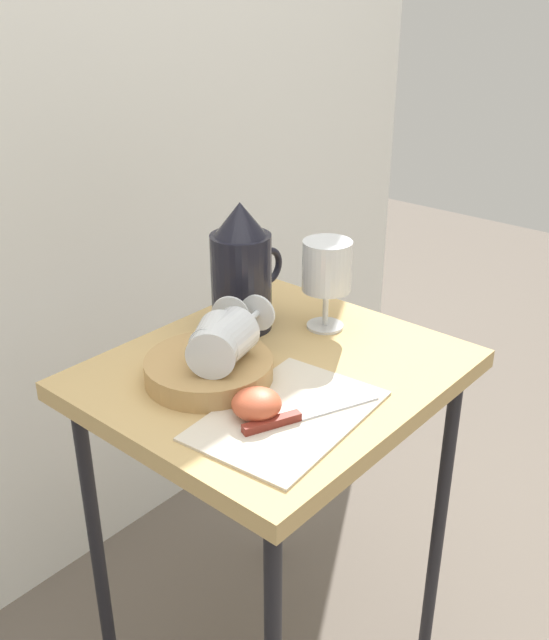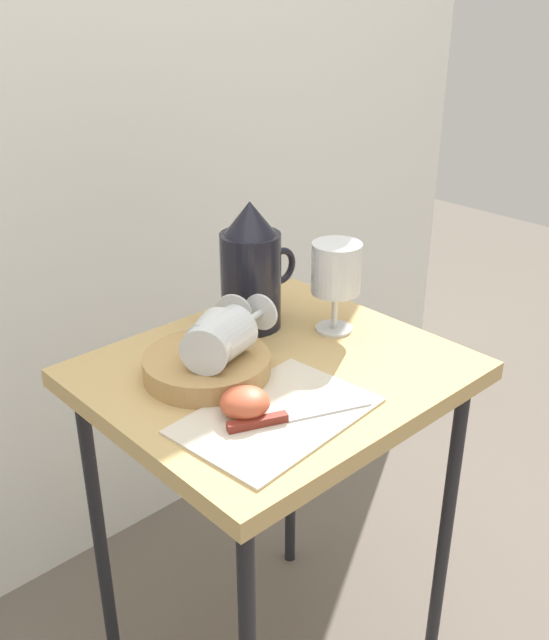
% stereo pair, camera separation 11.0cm
% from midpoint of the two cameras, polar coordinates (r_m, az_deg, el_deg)
% --- Properties ---
extents(curtain_drape, '(2.40, 0.03, 1.87)m').
position_cam_midpoint_polar(curtain_drape, '(1.47, -13.28, 12.67)').
color(curtain_drape, white).
rests_on(curtain_drape, ground_plane).
extents(table, '(0.55, 0.48, 0.69)m').
position_cam_midpoint_polar(table, '(1.17, 2.70, -6.76)').
color(table, tan).
rests_on(table, ground_plane).
extents(linen_napkin, '(0.29, 0.21, 0.00)m').
position_cam_midpoint_polar(linen_napkin, '(1.01, 3.31, -7.64)').
color(linen_napkin, beige).
rests_on(linen_napkin, table).
extents(basket_tray, '(0.19, 0.19, 0.03)m').
position_cam_midpoint_polar(basket_tray, '(1.10, -2.53, -3.70)').
color(basket_tray, tan).
rests_on(basket_tray, table).
extents(pitcher, '(0.16, 0.10, 0.22)m').
position_cam_midpoint_polar(pitcher, '(1.22, 0.71, 3.35)').
color(pitcher, black).
rests_on(pitcher, table).
extents(wine_glass_upright, '(0.08, 0.08, 0.16)m').
position_cam_midpoint_polar(wine_glass_upright, '(1.21, 7.49, 3.68)').
color(wine_glass_upright, silver).
rests_on(wine_glass_upright, table).
extents(wine_glass_tipped_near, '(0.16, 0.10, 0.07)m').
position_cam_midpoint_polar(wine_glass_tipped_near, '(1.06, -1.12, -1.35)').
color(wine_glass_tipped_near, silver).
rests_on(wine_glass_tipped_near, basket_tray).
extents(wine_glass_tipped_far, '(0.16, 0.14, 0.07)m').
position_cam_midpoint_polar(wine_glass_tipped_far, '(1.06, -1.90, -1.62)').
color(wine_glass_tipped_far, silver).
rests_on(wine_glass_tipped_far, basket_tray).
extents(apple_half_left, '(0.07, 0.07, 0.04)m').
position_cam_midpoint_polar(apple_half_left, '(1.00, 0.80, -6.63)').
color(apple_half_left, '#C15133').
rests_on(apple_half_left, linen_napkin).
extents(knife, '(0.20, 0.09, 0.01)m').
position_cam_midpoint_polar(knife, '(0.99, 3.58, -7.87)').
color(knife, silver).
rests_on(knife, linen_napkin).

